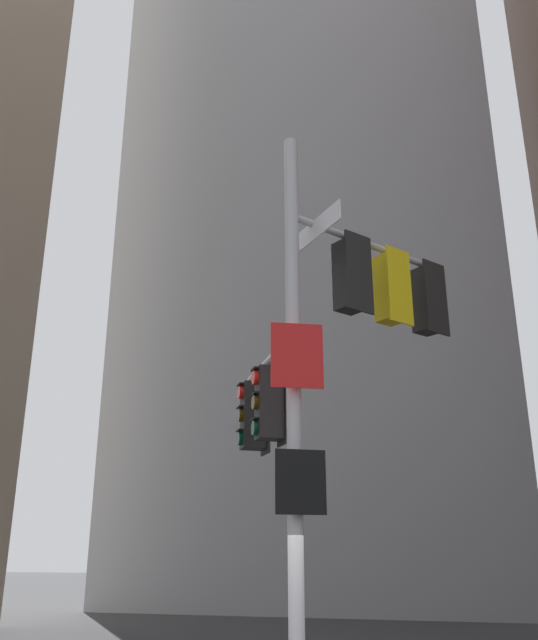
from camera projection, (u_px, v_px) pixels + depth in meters
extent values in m
cube|color=#9399A3|center=(328.00, 289.00, 37.36)|extent=(17.36, 17.36, 32.27)
cylinder|color=#B2B2B5|center=(294.00, 417.00, 7.98)|extent=(0.18, 0.18, 7.68)
cylinder|color=#B2B2B5|center=(370.00, 245.00, 9.68)|extent=(1.87, 2.36, 0.10)
cylinder|color=#B2B2B5|center=(269.00, 361.00, 9.40)|extent=(1.26, 2.13, 0.10)
cube|color=black|center=(359.00, 272.00, 9.09)|extent=(0.32, 0.40, 1.14)
cube|color=black|center=(349.00, 276.00, 9.24)|extent=(0.48, 0.48, 1.00)
cylinder|color=red|center=(339.00, 258.00, 9.50)|extent=(0.17, 0.19, 0.20)
cube|color=black|center=(338.00, 250.00, 9.54)|extent=(0.19, 0.22, 0.02)
cylinder|color=#3C2C06|center=(340.00, 281.00, 9.39)|extent=(0.17, 0.19, 0.20)
cube|color=black|center=(339.00, 273.00, 9.43)|extent=(0.19, 0.22, 0.02)
cylinder|color=#06311C|center=(340.00, 304.00, 9.27)|extent=(0.17, 0.19, 0.20)
cube|color=black|center=(340.00, 296.00, 9.32)|extent=(0.19, 0.22, 0.02)
cube|color=yellow|center=(399.00, 285.00, 9.55)|extent=(0.32, 0.40, 1.14)
cube|color=yellow|center=(390.00, 289.00, 9.70)|extent=(0.48, 0.48, 1.00)
cylinder|color=#360605|center=(378.00, 271.00, 9.96)|extent=(0.17, 0.19, 0.20)
cube|color=black|center=(378.00, 264.00, 10.00)|extent=(0.19, 0.22, 0.02)
cylinder|color=#3C2C06|center=(380.00, 293.00, 9.85)|extent=(0.17, 0.19, 0.20)
cube|color=black|center=(379.00, 286.00, 9.89)|extent=(0.19, 0.22, 0.02)
cylinder|color=#19C672|center=(381.00, 316.00, 9.73)|extent=(0.17, 0.19, 0.20)
cube|color=black|center=(380.00, 308.00, 9.78)|extent=(0.19, 0.22, 0.02)
cube|color=black|center=(436.00, 297.00, 10.01)|extent=(0.32, 0.40, 1.14)
cube|color=black|center=(426.00, 301.00, 10.16)|extent=(0.48, 0.48, 1.00)
cylinder|color=red|center=(414.00, 284.00, 10.42)|extent=(0.17, 0.19, 0.20)
cube|color=black|center=(414.00, 277.00, 10.46)|extent=(0.19, 0.22, 0.02)
cylinder|color=#3C2C06|center=(416.00, 305.00, 10.31)|extent=(0.17, 0.19, 0.20)
cube|color=black|center=(415.00, 297.00, 10.35)|extent=(0.19, 0.22, 0.02)
cylinder|color=#06311C|center=(418.00, 326.00, 10.19)|extent=(0.17, 0.19, 0.20)
cube|color=black|center=(417.00, 319.00, 10.24)|extent=(0.19, 0.22, 0.02)
cube|color=black|center=(282.00, 404.00, 9.25)|extent=(0.26, 0.43, 1.14)
cube|color=black|center=(269.00, 403.00, 9.21)|extent=(0.46, 0.46, 1.00)
cylinder|color=red|center=(255.00, 378.00, 9.27)|extent=(0.15, 0.20, 0.20)
cube|color=black|center=(255.00, 369.00, 9.31)|extent=(0.17, 0.23, 0.02)
cylinder|color=#3C2C06|center=(255.00, 402.00, 9.16)|extent=(0.15, 0.20, 0.20)
cube|color=black|center=(255.00, 394.00, 9.20)|extent=(0.17, 0.23, 0.02)
cylinder|color=#06311C|center=(255.00, 428.00, 9.04)|extent=(0.15, 0.20, 0.20)
cube|color=black|center=(254.00, 419.00, 9.08)|extent=(0.17, 0.23, 0.02)
cube|color=black|center=(265.00, 416.00, 10.13)|extent=(0.26, 0.43, 1.14)
cube|color=black|center=(253.00, 416.00, 10.08)|extent=(0.46, 0.46, 1.00)
cylinder|color=red|center=(241.00, 392.00, 10.15)|extent=(0.15, 0.20, 0.20)
cube|color=black|center=(240.00, 385.00, 10.19)|extent=(0.17, 0.23, 0.02)
cylinder|color=#3C2C06|center=(240.00, 415.00, 10.03)|extent=(0.15, 0.20, 0.20)
cube|color=black|center=(240.00, 407.00, 10.07)|extent=(0.17, 0.23, 0.02)
cylinder|color=#06311C|center=(240.00, 439.00, 9.92)|extent=(0.15, 0.20, 0.20)
cube|color=black|center=(240.00, 430.00, 9.96)|extent=(0.17, 0.23, 0.02)
cube|color=white|center=(315.00, 229.00, 8.95)|extent=(0.86, 0.99, 0.28)
cube|color=#19479E|center=(315.00, 229.00, 8.95)|extent=(0.83, 0.96, 0.24)
cube|color=red|center=(297.00, 355.00, 8.00)|extent=(0.59, 0.28, 0.80)
cube|color=white|center=(297.00, 355.00, 8.00)|extent=(0.55, 0.26, 0.76)
cube|color=black|center=(301.00, 482.00, 7.52)|extent=(0.53, 0.31, 0.72)
cube|color=white|center=(301.00, 482.00, 7.52)|extent=(0.49, 0.29, 0.68)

